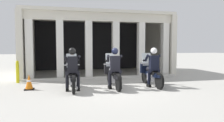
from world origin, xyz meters
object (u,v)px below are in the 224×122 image
Objects in this scene: police_officer_left at (72,65)px; police_officer_right at (154,64)px; motorcycle_left at (72,76)px; bollard_kerbside at (18,72)px; motorcycle_center at (113,75)px; traffic_cone_flank at (29,82)px; motorcycle_right at (151,74)px; police_officer_center at (115,64)px.

police_officer_left is 1.00× the size of police_officer_right.
motorcycle_left reaches higher than bollard_kerbside.
motorcycle_center is 3.21m from traffic_cone_flank.
motorcycle_right is at bearing 107.66° from police_officer_right.
police_officer_center is 0.78× the size of motorcycle_right.
police_officer_center is at bearing -9.36° from traffic_cone_flank.
motorcycle_right is at bearing 12.94° from motorcycle_center.
traffic_cone_flank is (-4.81, 0.26, -0.21)m from motorcycle_right.
motorcycle_center is 1.61m from motorcycle_right.
police_officer_left reaches higher than motorcycle_center.
bollard_kerbside is at bearing 112.79° from traffic_cone_flank.
police_officer_right reaches higher than bollard_kerbside.
traffic_cone_flank is at bearing -170.20° from motorcycle_left.
police_officer_right is (3.21, 0.03, 0.00)m from police_officer_left.
motorcycle_right is at bearing -19.87° from bollard_kerbside.
motorcycle_left and motorcycle_right have the same top height.
motorcycle_left is at bearing -41.10° from bollard_kerbside.
motorcycle_right is at bearing -3.07° from traffic_cone_flank.
police_officer_right reaches higher than motorcycle_center.
traffic_cone_flank is (-3.20, 0.24, -0.21)m from motorcycle_center.
bollard_kerbside is at bearing 163.44° from police_officer_center.
police_officer_left is 1.00× the size of police_officer_center.
police_officer_center reaches higher than motorcycle_right.
police_officer_right is 2.69× the size of traffic_cone_flank.
police_officer_left is (-0.00, -0.28, 0.44)m from motorcycle_left.
motorcycle_right is (3.22, 0.31, -0.44)m from police_officer_left.
bollard_kerbside is (-5.54, 2.00, -0.00)m from motorcycle_right.
police_officer_right is 4.88m from traffic_cone_flank.
police_officer_left reaches higher than motorcycle_left.
police_officer_right is at bearing 20.37° from police_officer_left.
motorcycle_left reaches higher than traffic_cone_flank.
motorcycle_left and motorcycle_center have the same top height.
motorcycle_right is 2.03× the size of bollard_kerbside.
traffic_cone_flank is (-1.59, 0.57, -0.65)m from police_officer_left.
police_officer_center is (1.61, -0.24, 0.44)m from motorcycle_left.
police_officer_right is (1.61, -0.01, 0.00)m from police_officer_center.
police_officer_center is 4.56m from bollard_kerbside.
police_officer_center is 2.69× the size of traffic_cone_flank.
motorcycle_left is at bearing -175.14° from police_officer_center.
police_officer_right reaches higher than traffic_cone_flank.
police_officer_center is at bearing -76.80° from motorcycle_center.
police_officer_left is 0.78× the size of motorcycle_center.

